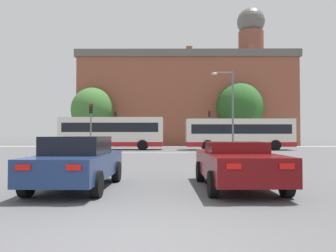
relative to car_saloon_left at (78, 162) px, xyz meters
name	(u,v)px	position (x,y,z in m)	size (l,w,h in m)	color
ground_plane	(131,244)	(2.03, -4.58, -0.74)	(400.00, 400.00, 0.00)	#545456
stop_line_strip	(163,153)	(2.03, 17.90, -0.74)	(9.09, 0.30, 0.01)	silver
far_pavement	(166,146)	(2.03, 32.31, -0.74)	(70.10, 2.50, 0.01)	#A09B91
brick_civic_building	(188,99)	(5.25, 40.09, 6.12)	(30.68, 11.26, 20.70)	brown
car_saloon_left	(78,162)	(0.00, 0.00, 0.00)	(1.95, 4.34, 1.45)	navy
car_roadster_right	(237,164)	(4.44, 0.09, -0.06)	(2.06, 4.39, 1.29)	#600C0F
bus_crossing_lead	(112,132)	(-3.23, 23.53, 0.98)	(10.15, 2.73, 3.20)	silver
bus_crossing_trailing	(239,133)	(9.36, 23.14, 0.88)	(10.38, 2.65, 3.03)	silver
traffic_light_far_right	(209,123)	(7.51, 31.78, 2.27)	(0.26, 0.31, 4.50)	slate
traffic_light_far_left	(116,123)	(-4.20, 31.46, 2.24)	(0.26, 0.31, 4.46)	slate
traffic_light_near_left	(91,120)	(-4.10, 18.36, 2.01)	(0.26, 0.31, 4.09)	slate
street_lamp_junction	(229,102)	(7.71, 19.27, 3.56)	(1.91, 0.36, 7.06)	slate
pedestrian_waiting	(151,139)	(0.21, 32.12, 0.16)	(0.41, 0.24, 1.56)	black
pedestrian_walking_east	(233,139)	(10.63, 32.65, 0.23)	(0.25, 0.42, 1.66)	brown
tree_by_building	(238,107)	(11.54, 34.13, 4.48)	(5.58, 5.58, 8.16)	#4C3823
tree_kerbside	(239,107)	(11.94, 34.92, 4.42)	(6.39, 6.39, 8.52)	#4C3823
tree_distant	(92,110)	(-7.66, 33.81, 4.03)	(5.51, 5.51, 7.68)	#4C3823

